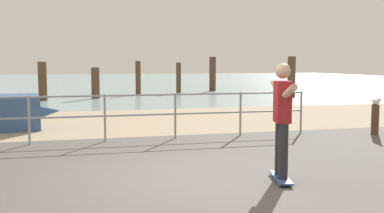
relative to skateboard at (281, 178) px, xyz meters
name	(u,v)px	position (x,y,z in m)	size (l,w,h in m)	color
ground_plane	(197,201)	(-1.42, -0.55, -0.07)	(24.00, 10.00, 0.04)	#514C49
beach_strip	(127,121)	(-1.42, 7.45, -0.07)	(24.00, 6.00, 0.04)	tan
sea_surface	(91,82)	(-1.42, 35.45, -0.07)	(72.00, 50.00, 0.04)	#849EA3
railing_fence	(29,113)	(-3.83, 4.05, 0.63)	(12.62, 0.05, 1.05)	gray
skateboard	(281,178)	(0.00, 0.00, 0.00)	(0.39, 0.82, 0.08)	#334C8C
skateboarder	(282,113)	(0.00, 0.00, 0.95)	(0.44, 1.42, 1.65)	#26262B
bollard_short	(375,120)	(4.08, 3.43, 0.30)	(0.18, 0.18, 0.74)	#513826
seagull	(376,101)	(4.08, 3.41, 0.75)	(0.22, 0.48, 0.18)	white
groyne_post_1	(43,81)	(-4.27, 15.59, 0.81)	(0.39, 0.39, 1.76)	#513826
groyne_post_2	(95,83)	(-1.91, 16.20, 0.68)	(0.39, 0.39, 1.49)	#513826
groyne_post_3	(138,78)	(0.45, 18.56, 0.83)	(0.28, 0.28, 1.80)	#513826
groyne_post_4	(179,78)	(2.81, 19.11, 0.79)	(0.27, 0.27, 1.72)	#513826
groyne_post_5	(213,74)	(5.17, 20.29, 0.96)	(0.39, 0.39, 2.05)	#513826
groyne_post_6	(291,77)	(7.53, 14.67, 0.94)	(0.39, 0.39, 2.02)	#513826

